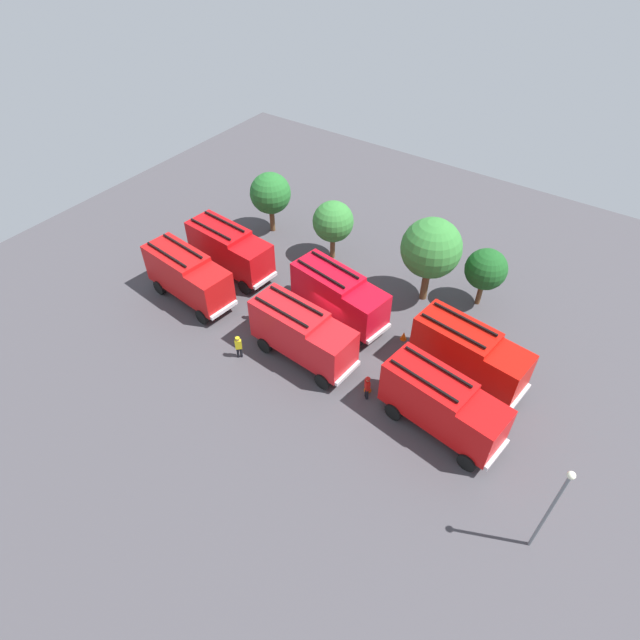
{
  "coord_description": "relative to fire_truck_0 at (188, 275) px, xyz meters",
  "views": [
    {
      "loc": [
        14.57,
        -20.99,
        25.04
      ],
      "look_at": [
        0.0,
        0.0,
        1.4
      ],
      "focal_mm": 29.28,
      "sensor_mm": 36.0,
      "label": 1
    }
  ],
  "objects": [
    {
      "name": "tree_0",
      "position": [
        -0.84,
        10.55,
        1.39
      ],
      "size": [
        3.4,
        3.4,
        5.27
      ],
      "color": "brown",
      "rests_on": "ground"
    },
    {
      "name": "tree_1",
      "position": [
        5.63,
        10.19,
        1.18
      ],
      "size": [
        3.19,
        3.19,
        4.95
      ],
      "color": "brown",
      "rests_on": "ground"
    },
    {
      "name": "fire_truck_3",
      "position": [
        0.27,
        4.11,
        0.0
      ],
      "size": [
        7.38,
        3.26,
        3.88
      ],
      "rotation": [
        0.0,
        0.0,
        -0.09
      ],
      "color": "red",
      "rests_on": "ground"
    },
    {
      "name": "lamppost",
      "position": [
        26.51,
        -3.94,
        1.62
      ],
      "size": [
        0.36,
        0.36,
        6.42
      ],
      "color": "slate",
      "rests_on": "ground"
    },
    {
      "name": "ground_plane",
      "position": [
        9.97,
        2.16,
        -2.15
      ],
      "size": [
        56.95,
        56.95,
        0.0
      ],
      "primitive_type": "plane",
      "color": "#423F44"
    },
    {
      "name": "traffic_cone_2",
      "position": [
        15.18,
        -0.18,
        -1.81
      ],
      "size": [
        0.48,
        0.48,
        0.68
      ],
      "primitive_type": "cone",
      "color": "#F2600C",
      "rests_on": "ground"
    },
    {
      "name": "fire_truck_5",
      "position": [
        19.53,
        4.26,
        0.0
      ],
      "size": [
        7.45,
        3.5,
        3.88
      ],
      "rotation": [
        0.0,
        0.0,
        -0.13
      ],
      "color": "red",
      "rests_on": "ground"
    },
    {
      "name": "traffic_cone_0",
      "position": [
        14.85,
        5.06,
        -1.83
      ],
      "size": [
        0.45,
        0.45,
        0.64
      ],
      "primitive_type": "cone",
      "color": "#F2600C",
      "rests_on": "ground"
    },
    {
      "name": "traffic_cone_1",
      "position": [
        6.19,
        0.75,
        -1.79
      ],
      "size": [
        0.51,
        0.51,
        0.73
      ],
      "primitive_type": "cone",
      "color": "#F2600C",
      "rests_on": "ground"
    },
    {
      "name": "firefighter_2",
      "position": [
        15.39,
        -0.69,
        -1.17
      ],
      "size": [
        0.47,
        0.46,
        1.75
      ],
      "rotation": [
        0.0,
        0.0,
        3.97
      ],
      "color": "black",
      "rests_on": "ground"
    },
    {
      "name": "tree_3",
      "position": [
        17.52,
        11.5,
        0.91
      ],
      "size": [
        2.94,
        2.94,
        4.55
      ],
      "color": "brown",
      "rests_on": "ground"
    },
    {
      "name": "fire_truck_4",
      "position": [
        10.06,
        4.28,
        0.0
      ],
      "size": [
        7.5,
        3.69,
        3.88
      ],
      "rotation": [
        0.0,
        0.0,
        -0.16
      ],
      "color": "red",
      "rests_on": "ground"
    },
    {
      "name": "fire_truck_1",
      "position": [
        10.2,
        -0.13,
        0.0
      ],
      "size": [
        7.37,
        3.21,
        3.88
      ],
      "rotation": [
        0.0,
        0.0,
        -0.08
      ],
      "color": "red",
      "rests_on": "ground"
    },
    {
      "name": "tree_2",
      "position": [
        13.97,
        9.77,
        2.25
      ],
      "size": [
        4.22,
        4.22,
        6.55
      ],
      "color": "brown",
      "rests_on": "ground"
    },
    {
      "name": "fire_truck_2",
      "position": [
        19.84,
        -0.21,
        0.0
      ],
      "size": [
        7.48,
        3.59,
        3.88
      ],
      "rotation": [
        0.0,
        0.0,
        -0.14
      ],
      "color": "red",
      "rests_on": "ground"
    },
    {
      "name": "firefighter_1",
      "position": [
        5.45,
        0.97,
        -1.14
      ],
      "size": [
        0.45,
        0.48,
        1.79
      ],
      "rotation": [
        0.0,
        0.0,
        2.47
      ],
      "color": "black",
      "rests_on": "ground"
    },
    {
      "name": "fire_truck_0",
      "position": [
        0.0,
        0.0,
        0.0
      ],
      "size": [
        7.42,
        3.39,
        3.88
      ],
      "rotation": [
        0.0,
        0.0,
        -0.11
      ],
      "color": "red",
      "rests_on": "ground"
    },
    {
      "name": "firefighter_0",
      "position": [
        6.82,
        -2.52,
        -1.16
      ],
      "size": [
        0.47,
        0.46,
        1.76
      ],
      "rotation": [
        0.0,
        0.0,
        5.46
      ],
      "color": "black",
      "rests_on": "ground"
    }
  ]
}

